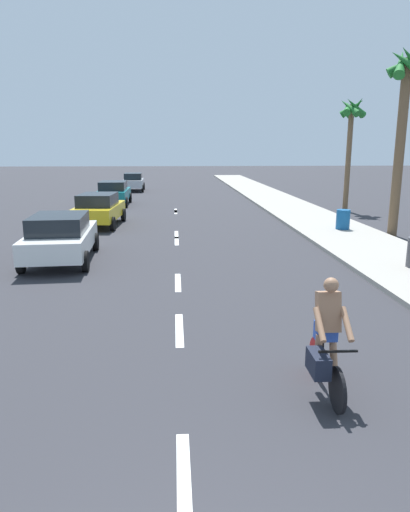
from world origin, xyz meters
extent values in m
plane|color=#2D2D33|center=(0.00, 20.00, 0.00)|extent=(160.00, 160.00, 0.00)
cube|color=#9E998E|center=(7.13, 22.00, 0.07)|extent=(3.60, 80.00, 0.14)
cube|color=white|center=(0.00, 2.63, 0.00)|extent=(0.16, 1.80, 0.01)
cube|color=white|center=(0.00, 7.14, 0.00)|extent=(0.16, 1.80, 0.01)
cube|color=white|center=(0.00, 10.61, 0.00)|extent=(0.16, 1.80, 0.01)
cube|color=white|center=(0.00, 16.61, 0.00)|extent=(0.16, 1.80, 0.01)
cube|color=white|center=(0.00, 18.01, 0.00)|extent=(0.16, 1.80, 0.01)
cube|color=white|center=(0.00, 26.04, 0.00)|extent=(0.16, 1.80, 0.01)
cube|color=white|center=(0.00, 25.44, 0.00)|extent=(0.16, 1.80, 0.01)
cylinder|color=black|center=(2.19, 3.94, 0.33)|extent=(0.06, 0.66, 0.66)
cylinder|color=red|center=(2.21, 4.99, 0.33)|extent=(0.06, 0.66, 0.66)
cube|color=black|center=(2.20, 4.46, 0.51)|extent=(0.05, 0.95, 0.04)
cylinder|color=black|center=(2.20, 4.67, 0.75)|extent=(0.03, 0.03, 0.48)
cube|color=black|center=(2.19, 4.02, 0.88)|extent=(0.56, 0.04, 0.03)
cube|color=#9E7051|center=(2.20, 4.54, 1.28)|extent=(0.34, 0.32, 0.63)
sphere|color=#9E7051|center=(2.20, 4.48, 1.71)|extent=(0.22, 0.22, 0.22)
cube|color=#2D51B7|center=(2.20, 4.60, 0.95)|extent=(0.32, 0.22, 0.28)
cube|color=black|center=(1.97, 4.18, 0.63)|extent=(0.25, 0.52, 0.32)
cylinder|color=#9E7051|center=(2.32, 4.54, 0.63)|extent=(0.11, 0.32, 0.62)
cylinder|color=#9E7051|center=(2.08, 4.54, 0.63)|extent=(0.11, 0.20, 0.63)
cylinder|color=#9E7051|center=(2.40, 4.28, 1.18)|extent=(0.10, 0.49, 0.41)
cylinder|color=#9E7051|center=(2.00, 4.28, 1.18)|extent=(0.10, 0.49, 0.41)
cube|color=white|center=(-3.81, 13.44, 0.69)|extent=(2.14, 4.58, 0.64)
cube|color=black|center=(-3.80, 13.22, 1.29)|extent=(1.79, 2.42, 0.56)
cylinder|color=black|center=(-4.84, 14.90, 0.32)|extent=(0.22, 0.65, 0.64)
cylinder|color=black|center=(-2.97, 15.02, 0.32)|extent=(0.22, 0.65, 0.64)
cylinder|color=black|center=(-4.66, 11.87, 0.32)|extent=(0.22, 0.65, 0.64)
cylinder|color=black|center=(-2.78, 11.98, 0.32)|extent=(0.22, 0.65, 0.64)
cube|color=gold|center=(-3.70, 20.68, 0.69)|extent=(2.06, 4.42, 0.64)
cube|color=black|center=(-3.71, 20.46, 1.29)|extent=(1.73, 2.33, 0.56)
cylinder|color=black|center=(-4.51, 22.19, 0.32)|extent=(0.22, 0.65, 0.64)
cylinder|color=black|center=(-2.71, 22.09, 0.32)|extent=(0.22, 0.65, 0.64)
cylinder|color=black|center=(-4.69, 19.26, 0.32)|extent=(0.22, 0.65, 0.64)
cylinder|color=black|center=(-2.88, 19.16, 0.32)|extent=(0.22, 0.65, 0.64)
cube|color=#14727A|center=(-4.07, 29.26, 0.69)|extent=(1.88, 4.43, 0.64)
cube|color=black|center=(-4.07, 29.04, 1.29)|extent=(1.65, 2.31, 0.56)
cylinder|color=black|center=(-5.01, 30.76, 0.32)|extent=(0.18, 0.64, 0.64)
cylinder|color=black|center=(-3.15, 30.77, 0.32)|extent=(0.18, 0.64, 0.64)
cylinder|color=black|center=(-4.99, 27.76, 0.32)|extent=(0.18, 0.64, 0.64)
cylinder|color=black|center=(-3.13, 27.77, 0.32)|extent=(0.18, 0.64, 0.64)
cube|color=#B7BABF|center=(-3.66, 39.78, 0.69)|extent=(1.78, 4.03, 0.64)
cube|color=black|center=(-3.66, 39.58, 1.29)|extent=(1.53, 2.11, 0.56)
cylinder|color=black|center=(-4.54, 41.12, 0.32)|extent=(0.20, 0.64, 0.64)
cylinder|color=black|center=(-2.86, 41.16, 0.32)|extent=(0.20, 0.64, 0.64)
cylinder|color=black|center=(-4.46, 38.41, 0.32)|extent=(0.20, 0.64, 0.64)
cylinder|color=black|center=(-2.79, 38.45, 0.32)|extent=(0.20, 0.64, 0.64)
cylinder|color=brown|center=(9.22, 17.13, 3.57)|extent=(0.39, 0.39, 7.13)
cone|color=#1E6B28|center=(9.29, 17.37, 6.98)|extent=(1.55, 0.85, 1.19)
cone|color=#1E6B28|center=(9.02, 17.27, 6.98)|extent=(1.20, 1.56, 1.60)
cone|color=#1E6B28|center=(9.05, 16.95, 6.98)|extent=(1.27, 1.26, 1.34)
cylinder|color=brown|center=(10.14, 25.25, 3.05)|extent=(0.30, 0.30, 6.10)
cone|color=#1E6B28|center=(10.39, 25.26, 5.95)|extent=(0.48, 1.84, 1.24)
cone|color=#1E6B28|center=(10.25, 25.48, 5.95)|extent=(1.41, 1.00, 1.23)
cone|color=#1E6B28|center=(9.93, 25.39, 5.95)|extent=(1.06, 1.49, 1.23)
cone|color=#1E6B28|center=(9.94, 25.10, 5.95)|extent=(1.13, 1.39, 1.34)
cone|color=#1E6B28|center=(10.26, 25.03, 5.95)|extent=(1.68, 1.23, 1.28)
cylinder|color=#14518C|center=(7.42, 18.17, 0.57)|extent=(0.60, 0.60, 0.87)
camera|label=1|loc=(-0.06, -1.85, 3.64)|focal=32.52mm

